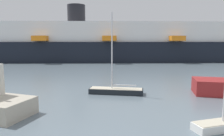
# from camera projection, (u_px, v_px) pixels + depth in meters

# --- Properties ---
(sailboat_1) EXTENTS (5.05, 1.95, 7.33)m
(sailboat_1) POSITION_uv_depth(u_px,v_px,m) (117.00, 90.00, 18.87)
(sailboat_1) COLOR black
(sailboat_1) RESTS_ON ground_plane
(cruise_ship) EXTENTS (86.03, 15.35, 13.63)m
(cruise_ship) POSITION_uv_depth(u_px,v_px,m) (139.00, 43.00, 51.56)
(cruise_ship) COLOR black
(cruise_ship) RESTS_ON ground_plane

